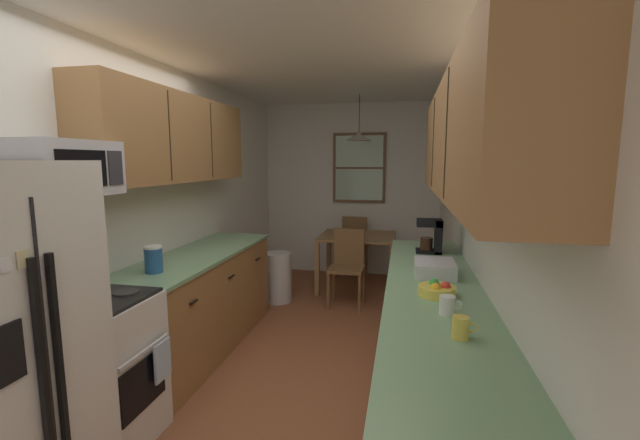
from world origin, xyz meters
TOP-DOWN VIEW (x-y plane):
  - ground_plane at (0.00, 1.00)m, footprint 12.00×12.00m
  - wall_left at (-1.35, 1.00)m, footprint 0.10×9.00m
  - wall_right at (1.35, 1.00)m, footprint 0.10×9.00m
  - wall_back at (0.00, 3.65)m, footprint 4.40×0.10m
  - ceiling_slab at (0.00, 1.00)m, footprint 4.40×9.00m
  - stove_range at (-0.99, -0.58)m, footprint 0.66×0.58m
  - microwave_over_range at (-1.11, -0.58)m, footprint 0.39×0.59m
  - counter_left at (-1.00, 0.73)m, footprint 0.64×2.05m
  - upper_cabinets_left at (-1.14, 0.68)m, footprint 0.33×2.13m
  - counter_right at (1.00, 0.09)m, footprint 0.64×3.25m
  - upper_cabinets_right at (1.14, 0.04)m, footprint 0.33×2.93m
  - dining_table at (0.19, 2.85)m, footprint 0.99×0.88m
  - dining_chair_near at (0.14, 2.20)m, footprint 0.41×0.41m
  - dining_chair_far at (0.09, 3.50)m, footprint 0.43×0.43m
  - pendant_light at (0.19, 2.85)m, footprint 0.32×0.32m
  - back_window at (0.12, 3.58)m, footprint 0.78×0.05m
  - trash_bin at (-0.70, 2.13)m, footprint 0.33×0.33m
  - storage_canister at (-1.00, 0.07)m, footprint 0.13×0.13m
  - dish_towel at (-0.64, -0.43)m, footprint 0.02×0.16m
  - coffee_maker at (1.04, 1.16)m, footprint 0.22×0.18m
  - mug_by_coffeemaker at (1.03, -0.37)m, footprint 0.12×0.08m
  - mug_spare at (1.06, -0.67)m, footprint 0.11×0.08m
  - fruit_bowl at (1.00, -0.06)m, footprint 0.22×0.22m
  - dish_rack at (1.01, 0.41)m, footprint 0.28×0.34m
  - table_serving_bowl at (0.08, 2.81)m, footprint 0.21×0.21m

SIDE VIEW (x-z plane):
  - ground_plane at x=0.00m, z-range 0.00..0.00m
  - trash_bin at x=-0.70m, z-range 0.00..0.60m
  - counter_right at x=1.00m, z-range 0.00..0.90m
  - counter_left at x=-1.00m, z-range 0.00..0.90m
  - stove_range at x=-0.99m, z-range -0.08..1.02m
  - dish_towel at x=-0.64m, z-range 0.38..0.62m
  - dining_chair_near at x=0.14m, z-range 0.05..0.95m
  - dining_chair_far at x=0.09m, z-range 0.05..0.95m
  - dining_table at x=0.19m, z-range 0.26..0.99m
  - table_serving_bowl at x=0.08m, z-range 0.73..0.79m
  - fruit_bowl at x=1.00m, z-range 0.89..0.98m
  - dish_rack at x=1.01m, z-range 0.90..1.00m
  - mug_by_coffeemaker at x=1.03m, z-range 0.90..1.00m
  - mug_spare at x=1.06m, z-range 0.90..1.00m
  - storage_canister at x=-1.00m, z-range 0.90..1.10m
  - coffee_maker at x=1.04m, z-range 0.91..1.21m
  - wall_left at x=-1.35m, z-range 0.00..2.55m
  - wall_right at x=1.35m, z-range 0.00..2.55m
  - wall_back at x=0.00m, z-range 0.00..2.55m
  - back_window at x=0.12m, z-range 1.09..2.12m
  - microwave_over_range at x=-1.11m, z-range 1.51..1.83m
  - upper_cabinets_right at x=1.14m, z-range 1.50..2.18m
  - upper_cabinets_left at x=-1.14m, z-range 1.53..2.27m
  - pendant_light at x=0.19m, z-range 1.73..2.31m
  - ceiling_slab at x=0.00m, z-range 2.55..2.63m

